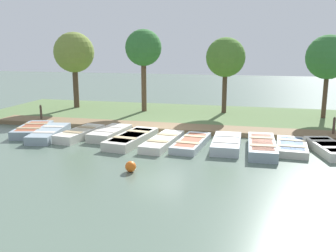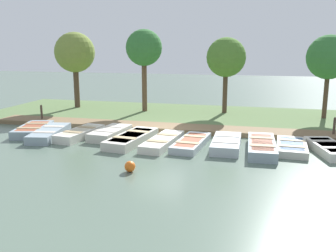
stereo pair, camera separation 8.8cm
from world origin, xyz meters
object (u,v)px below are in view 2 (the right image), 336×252
at_px(park_tree_left, 144,49).
at_px(rowboat_3, 110,133).
at_px(rowboat_0, 33,129).
at_px(rowboat_4, 132,138).
at_px(rowboat_8, 262,146).
at_px(buoy, 130,166).
at_px(mooring_post_near, 42,114).
at_px(mooring_post_far, 334,128).
at_px(rowboat_2, 80,133).
at_px(park_tree_right, 329,58).
at_px(rowboat_5, 163,141).
at_px(park_tree_center, 226,58).
at_px(rowboat_1, 50,133).
at_px(rowboat_10, 329,148).
at_px(park_tree_far_left, 75,53).
at_px(rowboat_7, 226,143).
at_px(rowboat_6, 191,143).
at_px(rowboat_9, 292,147).

bearing_deg(park_tree_left, rowboat_3, 2.37).
relative_size(rowboat_0, rowboat_4, 0.85).
relative_size(rowboat_8, buoy, 9.12).
height_order(mooring_post_near, mooring_post_far, same).
xyz_separation_m(rowboat_2, mooring_post_far, (-2.71, 11.82, 0.32)).
bearing_deg(rowboat_2, park_tree_right, 128.07).
relative_size(rowboat_5, mooring_post_near, 3.30).
distance_m(park_tree_left, park_tree_center, 5.13).
xyz_separation_m(rowboat_1, mooring_post_far, (-2.99, 13.29, 0.32)).
distance_m(rowboat_10, mooring_post_far, 2.69).
height_order(rowboat_2, buoy, rowboat_2).
distance_m(rowboat_3, rowboat_8, 7.16).
xyz_separation_m(park_tree_far_left, park_tree_right, (0.08, 15.81, -0.18)).
height_order(rowboat_3, park_tree_center, park_tree_center).
relative_size(park_tree_far_left, park_tree_left, 0.98).
distance_m(rowboat_1, mooring_post_near, 3.79).
distance_m(buoy, park_tree_center, 12.24).
bearing_deg(rowboat_5, rowboat_4, -86.40).
relative_size(mooring_post_far, park_tree_right, 0.21).
height_order(rowboat_0, park_tree_right, park_tree_right).
relative_size(rowboat_5, park_tree_left, 0.64).
bearing_deg(rowboat_7, park_tree_center, -175.16).
distance_m(rowboat_1, rowboat_6, 6.96).
distance_m(rowboat_0, park_tree_right, 16.58).
xyz_separation_m(rowboat_2, rowboat_3, (-0.41, 1.39, 0.01)).
bearing_deg(rowboat_9, rowboat_4, -83.36).
bearing_deg(park_tree_right, rowboat_3, -57.96).
height_order(rowboat_0, rowboat_4, rowboat_0).
xyz_separation_m(park_tree_far_left, park_tree_left, (0.33, 4.93, 0.29)).
relative_size(rowboat_9, buoy, 7.33).
distance_m(mooring_post_far, buoy, 10.38).
relative_size(rowboat_2, rowboat_10, 1.01).
xyz_separation_m(rowboat_5, park_tree_left, (-7.19, -3.10, 3.97)).
bearing_deg(rowboat_4, rowboat_2, -89.51).
xyz_separation_m(rowboat_10, park_tree_far_left, (-7.01, -15.02, 3.67)).
bearing_deg(park_tree_far_left, buoy, 34.83).
bearing_deg(mooring_post_near, buoy, 48.69).
bearing_deg(rowboat_10, rowboat_2, -103.35).
bearing_deg(rowboat_6, rowboat_5, -78.83).
relative_size(rowboat_1, rowboat_2, 1.12).
xyz_separation_m(rowboat_4, park_tree_left, (-7.14, -1.63, 3.94)).
bearing_deg(park_tree_right, rowboat_4, -51.37).
relative_size(rowboat_7, park_tree_left, 0.56).
bearing_deg(rowboat_10, rowboat_9, -104.66).
distance_m(rowboat_7, park_tree_left, 9.96).
relative_size(rowboat_10, park_tree_far_left, 0.58).
bearing_deg(buoy, rowboat_1, -125.06).
bearing_deg(mooring_post_far, rowboat_2, -77.10).
bearing_deg(rowboat_8, rowboat_10, 97.14).
height_order(rowboat_3, park_tree_left, park_tree_left).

